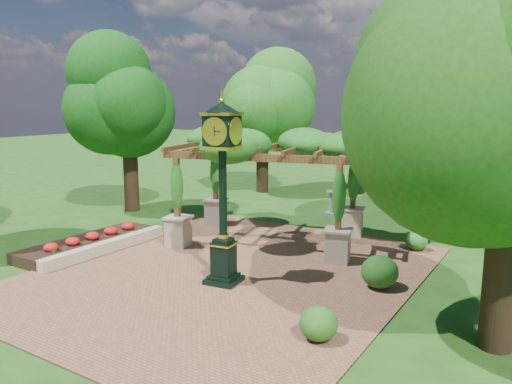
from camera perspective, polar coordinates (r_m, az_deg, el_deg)
The scene contains 13 objects.
ground at distance 14.07m, azimuth -5.54°, elevation -10.41°, with size 120.00×120.00×0.00m, color #1E4714.
brick_plaza at distance 14.81m, azimuth -3.14°, elevation -9.21°, with size 10.00×12.00×0.04m, color brown.
border_wall at distance 17.39m, azimuth -16.66°, elevation -6.05°, with size 0.35×5.00×0.40m, color #C6B793.
flower_bed at distance 18.06m, azimuth -18.55°, elevation -5.61°, with size 1.50×5.00×0.36m, color red.
pedestal_clock at distance 13.29m, azimuth -3.84°, elevation 1.78°, with size 1.11×1.11×5.02m.
pergola at distance 17.44m, azimuth 1.48°, elevation 4.80°, with size 7.14×5.38×4.02m.
sundial at distance 22.44m, azimuth 8.72°, elevation -1.39°, with size 0.69×0.69×1.08m.
shrub_front at distance 10.81m, azimuth 7.17°, elevation -14.70°, with size 0.81×0.81×0.73m, color #255719.
shrub_mid at distance 13.87m, azimuth 13.95°, elevation -8.84°, with size 0.99×0.99×0.89m, color #1D4F16.
shrub_back at distance 17.66m, azimuth 17.89°, elevation -5.28°, with size 0.74×0.74×0.67m, color #24681E.
tree_west_near at distance 23.36m, azimuth -14.50°, elevation 10.85°, with size 4.16×4.16×7.77m.
tree_west_far at distance 27.49m, azimuth 0.76°, elevation 10.05°, with size 4.09×4.09×7.08m.
tree_north at distance 25.73m, azimuth 21.96°, elevation 9.33°, with size 3.64×3.64×7.11m.
Camera 1 is at (8.12, -10.36, 4.95)m, focal length 35.00 mm.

